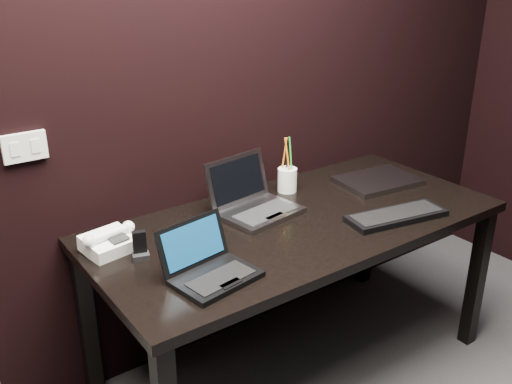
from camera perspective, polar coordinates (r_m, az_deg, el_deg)
wall_back at (r=2.32m, az=-7.77°, el=11.59°), size 4.00×0.00×4.00m
wall_switch at (r=2.14m, az=-22.14°, el=4.19°), size 0.15×0.02×0.10m
desk at (r=2.37m, az=4.13°, el=-4.40°), size 1.70×0.80×0.74m
netbook at (r=1.92m, az=-4.67°, el=-7.54°), size 0.31×0.28×0.17m
silver_laptop at (r=2.37m, az=-0.17°, el=-1.14°), size 0.36×0.33×0.22m
ext_keyboard at (r=2.39m, az=13.86°, el=-2.31°), size 0.44×0.22×0.03m
closed_laptop at (r=2.74m, az=12.06°, el=1.12°), size 0.39×0.30×0.02m
desk_phone at (r=2.13m, az=-14.49°, el=-4.84°), size 0.21×0.18×0.10m
mobile_phone at (r=2.06m, az=-11.52°, el=-5.53°), size 0.07×0.06×0.10m
pen_cup at (r=2.58m, az=3.14°, el=1.33°), size 0.11×0.11×0.26m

